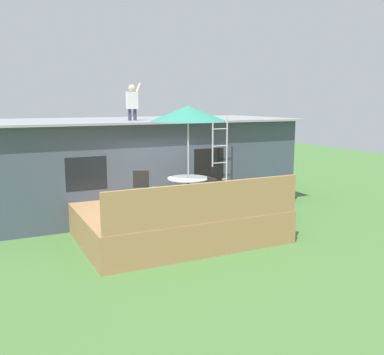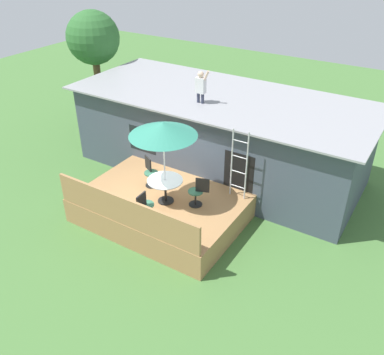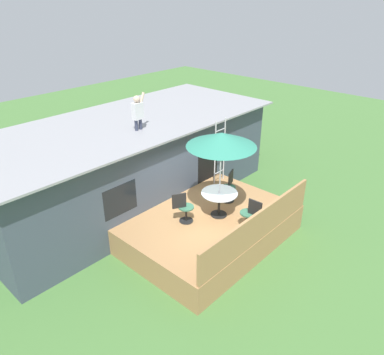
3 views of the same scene
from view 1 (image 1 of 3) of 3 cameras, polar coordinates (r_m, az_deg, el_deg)
The scene contains 11 objects.
ground_plane at distance 11.29m, azimuth -1.95°, elevation -7.78°, with size 40.00×40.00×0.00m, color #477538.
house at distance 14.26m, azimuth -7.90°, elevation 1.81°, with size 10.50×4.50×2.88m.
deck at distance 11.18m, azimuth -1.96°, elevation -5.83°, with size 4.85×3.42×0.80m, color #A87A4C.
deck_railing at distance 9.52m, azimuth 2.10°, elevation -3.33°, with size 4.75×0.08×0.90m, color #A87A4C.
patio_table at distance 10.94m, azimuth -0.50°, elevation -0.86°, with size 1.04×1.04×0.74m.
patio_umbrella at distance 10.75m, azimuth -0.51°, elevation 8.40°, with size 1.90×1.90×2.54m.
step_ladder at distance 12.83m, azimuth 3.66°, elevation 3.04°, with size 0.52×0.04×2.20m.
person_figure at distance 13.16m, azimuth -7.83°, elevation 10.07°, with size 0.47×0.20×1.11m.
patio_chair_left at distance 11.07m, azimuth -6.04°, elevation -1.46°, with size 0.58×0.44×0.92m.
patio_chair_right at distance 11.67m, azimuth 2.83°, elevation -0.83°, with size 0.60×0.44×0.92m.
patio_chair_near at distance 10.07m, azimuth 2.29°, elevation -2.56°, with size 0.44×0.62×0.92m.
Camera 1 is at (-4.37, -9.83, 3.43)m, focal length 40.63 mm.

